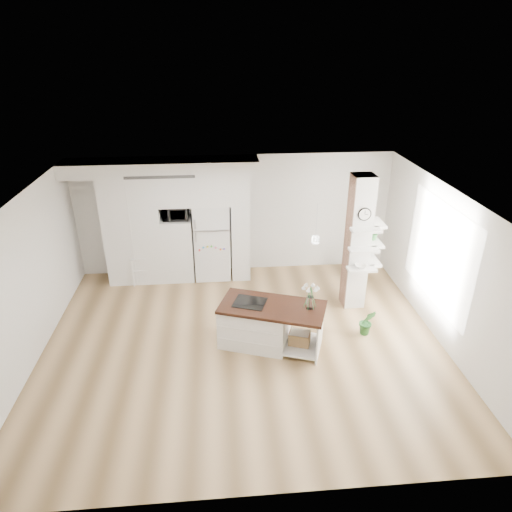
{
  "coord_description": "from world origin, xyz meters",
  "views": [
    {
      "loc": [
        -0.36,
        -6.66,
        4.9
      ],
      "look_at": [
        0.3,
        0.9,
        1.3
      ],
      "focal_mm": 32.0,
      "sensor_mm": 36.0,
      "label": 1
    }
  ],
  "objects": [
    {
      "name": "floor_plant_a",
      "position": [
        2.26,
        0.11,
        0.26
      ],
      "size": [
        0.32,
        0.28,
        0.52
      ],
      "primitive_type": "imported",
      "rotation": [
        0.0,
        0.0,
        -0.18
      ],
      "color": "#2C702F",
      "rests_on": "floor"
    },
    {
      "name": "bookshelf",
      "position": [
        -2.01,
        2.5,
        0.29
      ],
      "size": [
        0.59,
        0.4,
        0.65
      ],
      "rotation": [
        0.0,
        0.0,
        0.16
      ],
      "color": "white",
      "rests_on": "floor"
    },
    {
      "name": "shelf_plant",
      "position": [
        2.63,
        1.3,
        1.52
      ],
      "size": [
        0.27,
        0.23,
        0.3
      ],
      "primitive_type": "imported",
      "color": "#2C702F",
      "rests_on": "column"
    },
    {
      "name": "room",
      "position": [
        0.0,
        0.0,
        1.86
      ],
      "size": [
        7.04,
        6.04,
        2.72
      ],
      "color": "white",
      "rests_on": "ground"
    },
    {
      "name": "column",
      "position": [
        2.38,
        1.13,
        1.35
      ],
      "size": [
        0.69,
        0.9,
        2.7
      ],
      "color": "silver",
      "rests_on": "floor"
    },
    {
      "name": "microwave",
      "position": [
        -1.27,
        2.62,
        1.57
      ],
      "size": [
        0.54,
        0.37,
        0.3
      ],
      "primitive_type": "imported",
      "color": "#2D2D2D",
      "rests_on": "cabinet_wall"
    },
    {
      "name": "decor_bowl",
      "position": [
        2.3,
        0.9,
        1.0
      ],
      "size": [
        0.22,
        0.22,
        0.05
      ],
      "primitive_type": "imported",
      "color": "white",
      "rests_on": "column"
    },
    {
      "name": "kitchen_island",
      "position": [
        0.31,
        0.01,
        0.42
      ],
      "size": [
        1.96,
        1.4,
        1.37
      ],
      "rotation": [
        0.0,
        0.0,
        -0.34
      ],
      "color": "white",
      "rests_on": "floor"
    },
    {
      "name": "pendant_light",
      "position": [
        1.7,
        0.15,
        2.12
      ],
      "size": [
        0.12,
        0.12,
        0.1
      ],
      "primitive_type": "cylinder",
      "color": "white",
      "rests_on": "room"
    },
    {
      "name": "cabinet_wall",
      "position": [
        -1.45,
        2.67,
        1.51
      ],
      "size": [
        4.0,
        0.71,
        2.7
      ],
      "color": "white",
      "rests_on": "floor"
    },
    {
      "name": "floor",
      "position": [
        0.0,
        0.0,
        0.0
      ],
      "size": [
        7.0,
        6.0,
        0.01
      ],
      "primitive_type": "cube",
      "color": "tan",
      "rests_on": "ground"
    },
    {
      "name": "refrigerator",
      "position": [
        -0.53,
        2.68,
        0.88
      ],
      "size": [
        0.78,
        0.69,
        1.75
      ],
      "color": "silver",
      "rests_on": "floor"
    },
    {
      "name": "floor_plant_b",
      "position": [
        2.54,
        2.37,
        0.26
      ],
      "size": [
        0.33,
        0.33,
        0.52
      ],
      "primitive_type": "imported",
      "rotation": [
        0.0,
        0.0,
        -0.15
      ],
      "color": "#2C702F",
      "rests_on": "floor"
    },
    {
      "name": "window",
      "position": [
        3.48,
        0.3,
        1.5
      ],
      "size": [
        0.0,
        2.4,
        2.4
      ],
      "primitive_type": "plane",
      "rotation": [
        1.57,
        0.0,
        -1.57
      ],
      "color": "white",
      "rests_on": "room"
    }
  ]
}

